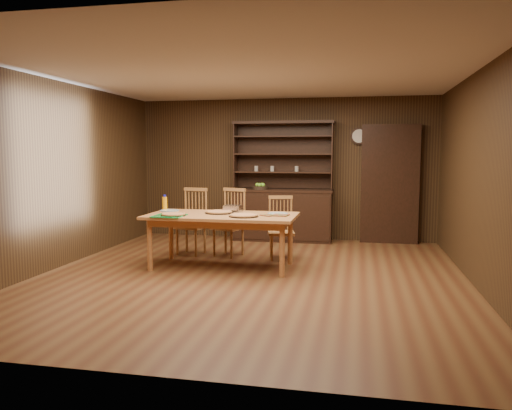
% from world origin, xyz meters
% --- Properties ---
extents(floor, '(6.00, 6.00, 0.00)m').
position_xyz_m(floor, '(0.00, 0.00, 0.00)').
color(floor, brown).
rests_on(floor, ground).
extents(room_shell, '(6.00, 6.00, 6.00)m').
position_xyz_m(room_shell, '(0.00, 0.00, 1.58)').
color(room_shell, beige).
rests_on(room_shell, floor).
extents(china_hutch, '(1.84, 0.52, 2.17)m').
position_xyz_m(china_hutch, '(-0.00, 2.75, 0.60)').
color(china_hutch, black).
rests_on(china_hutch, floor).
extents(doorway, '(1.00, 0.18, 2.10)m').
position_xyz_m(doorway, '(1.90, 2.90, 1.05)').
color(doorway, black).
rests_on(doorway, floor).
extents(wall_clock, '(0.30, 0.05, 0.30)m').
position_xyz_m(wall_clock, '(1.35, 2.96, 1.90)').
color(wall_clock, black).
rests_on(wall_clock, room_shell).
extents(dining_table, '(2.07, 1.03, 0.75)m').
position_xyz_m(dining_table, '(-0.50, 0.42, 0.68)').
color(dining_table, '#BF7042').
rests_on(dining_table, floor).
extents(chair_left, '(0.49, 0.47, 1.05)m').
position_xyz_m(chair_left, '(-1.21, 1.28, 0.55)').
color(chair_left, '#A26437').
rests_on(chair_left, floor).
extents(chair_center, '(0.55, 0.53, 1.05)m').
position_xyz_m(chair_center, '(-0.59, 1.29, 0.56)').
color(chair_center, '#A26437').
rests_on(chair_center, floor).
extents(chair_right, '(0.46, 0.45, 0.95)m').
position_xyz_m(chair_right, '(0.21, 1.22, 0.50)').
color(chair_right, '#A26437').
rests_on(chair_right, floor).
extents(pizza_left, '(0.34, 0.34, 0.04)m').
position_xyz_m(pizza_left, '(-1.10, 0.14, 0.77)').
color(pizza_left, black).
rests_on(pizza_left, dining_table).
extents(pizza_right, '(0.40, 0.40, 0.04)m').
position_xyz_m(pizza_right, '(-0.14, 0.24, 0.77)').
color(pizza_right, black).
rests_on(pizza_right, dining_table).
extents(pizza_center, '(0.40, 0.40, 0.04)m').
position_xyz_m(pizza_center, '(-0.57, 0.54, 0.77)').
color(pizza_center, black).
rests_on(pizza_center, dining_table).
extents(cooling_rack, '(0.48, 0.48, 0.02)m').
position_xyz_m(cooling_rack, '(-1.15, 0.09, 0.76)').
color(cooling_rack, '#0B943A').
rests_on(cooling_rack, dining_table).
extents(plate_left, '(0.28, 0.28, 0.02)m').
position_xyz_m(plate_left, '(-1.35, 0.64, 0.76)').
color(plate_left, silver).
rests_on(plate_left, dining_table).
extents(plate_right, '(0.28, 0.28, 0.02)m').
position_xyz_m(plate_right, '(0.26, 0.60, 0.76)').
color(plate_right, silver).
rests_on(plate_right, dining_table).
extents(foil_dish, '(0.27, 0.21, 0.10)m').
position_xyz_m(foil_dish, '(-0.42, 0.75, 0.80)').
color(foil_dish, silver).
rests_on(foil_dish, dining_table).
extents(juice_bottle, '(0.07, 0.07, 0.23)m').
position_xyz_m(juice_bottle, '(-1.47, 0.75, 0.86)').
color(juice_bottle, orange).
rests_on(juice_bottle, dining_table).
extents(pot_holder_a, '(0.23, 0.23, 0.02)m').
position_xyz_m(pot_holder_a, '(0.33, 0.43, 0.76)').
color(pot_holder_a, maroon).
rests_on(pot_holder_a, dining_table).
extents(pot_holder_b, '(0.26, 0.26, 0.01)m').
position_xyz_m(pot_holder_b, '(0.17, 0.41, 0.76)').
color(pot_holder_b, maroon).
rests_on(pot_holder_b, dining_table).
extents(fruit_bowl, '(0.30, 0.30, 0.12)m').
position_xyz_m(fruit_bowl, '(-0.40, 2.69, 0.98)').
color(fruit_bowl, black).
rests_on(fruit_bowl, china_hutch).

